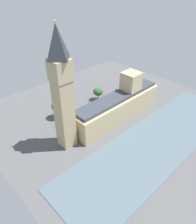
{
  "coord_description": "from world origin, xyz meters",
  "views": [
    {
      "loc": [
        -66.07,
        75.64,
        69.22
      ],
      "look_at": [
        1.0,
        11.6,
        7.4
      ],
      "focal_mm": 34.39,
      "sensor_mm": 36.0,
      "label": 1
    }
  ],
  "objects_px": {
    "car_yellow_cab_midblock": "(90,109)",
    "parliament_building": "(119,105)",
    "plane_tree_under_trees": "(98,92)",
    "street_lamp_leading": "(63,109)",
    "car_dark_green_by_river_gate": "(104,102)",
    "double_decker_bus_far_end": "(75,116)",
    "plane_tree_near_tower": "(65,105)",
    "pedestrian_kerbside": "(122,101)",
    "street_lamp_opposite_hall": "(71,105)",
    "clock_tower": "(62,90)",
    "plane_tree_trailing": "(58,106)",
    "car_blue_corner": "(117,95)"
  },
  "relations": [
    {
      "from": "car_dark_green_by_river_gate",
      "to": "street_lamp_leading",
      "type": "distance_m",
      "value": 26.9
    },
    {
      "from": "car_dark_green_by_river_gate",
      "to": "car_yellow_cab_midblock",
      "type": "bearing_deg",
      "value": -86.88
    },
    {
      "from": "clock_tower",
      "to": "double_decker_bus_far_end",
      "type": "distance_m",
      "value": 32.51
    },
    {
      "from": "car_dark_green_by_river_gate",
      "to": "plane_tree_near_tower",
      "type": "height_order",
      "value": "plane_tree_near_tower"
    },
    {
      "from": "parliament_building",
      "to": "car_yellow_cab_midblock",
      "type": "bearing_deg",
      "value": 24.71
    },
    {
      "from": "parliament_building",
      "to": "street_lamp_opposite_hall",
      "type": "distance_m",
      "value": 27.67
    },
    {
      "from": "car_dark_green_by_river_gate",
      "to": "car_yellow_cab_midblock",
      "type": "distance_m",
      "value": 11.24
    },
    {
      "from": "car_yellow_cab_midblock",
      "to": "double_decker_bus_far_end",
      "type": "distance_m",
      "value": 12.75
    },
    {
      "from": "car_yellow_cab_midblock",
      "to": "parliament_building",
      "type": "bearing_deg",
      "value": 31.64
    },
    {
      "from": "plane_tree_under_trees",
      "to": "street_lamp_leading",
      "type": "relative_size",
      "value": 1.35
    },
    {
      "from": "pedestrian_kerbside",
      "to": "plane_tree_trailing",
      "type": "bearing_deg",
      "value": 150.0
    },
    {
      "from": "street_lamp_leading",
      "to": "street_lamp_opposite_hall",
      "type": "height_order",
      "value": "street_lamp_leading"
    },
    {
      "from": "car_blue_corner",
      "to": "street_lamp_leading",
      "type": "bearing_deg",
      "value": -94.16
    },
    {
      "from": "car_yellow_cab_midblock",
      "to": "plane_tree_near_tower",
      "type": "distance_m",
      "value": 15.36
    },
    {
      "from": "car_dark_green_by_river_gate",
      "to": "double_decker_bus_far_end",
      "type": "height_order",
      "value": "double_decker_bus_far_end"
    },
    {
      "from": "car_yellow_cab_midblock",
      "to": "pedestrian_kerbside",
      "type": "relative_size",
      "value": 2.85
    },
    {
      "from": "plane_tree_under_trees",
      "to": "street_lamp_opposite_hall",
      "type": "height_order",
      "value": "plane_tree_under_trees"
    },
    {
      "from": "car_blue_corner",
      "to": "plane_tree_trailing",
      "type": "bearing_deg",
      "value": -93.72
    },
    {
      "from": "street_lamp_opposite_hall",
      "to": "car_blue_corner",
      "type": "bearing_deg",
      "value": -101.18
    },
    {
      "from": "parliament_building",
      "to": "street_lamp_opposite_hall",
      "type": "relative_size",
      "value": 9.3
    },
    {
      "from": "parliament_building",
      "to": "plane_tree_near_tower",
      "type": "relative_size",
      "value": 6.97
    },
    {
      "from": "car_blue_corner",
      "to": "car_dark_green_by_river_gate",
      "type": "height_order",
      "value": "same"
    },
    {
      "from": "plane_tree_under_trees",
      "to": "street_lamp_leading",
      "type": "height_order",
      "value": "plane_tree_under_trees"
    },
    {
      "from": "car_blue_corner",
      "to": "plane_tree_near_tower",
      "type": "height_order",
      "value": "plane_tree_near_tower"
    },
    {
      "from": "pedestrian_kerbside",
      "to": "plane_tree_trailing",
      "type": "xyz_separation_m",
      "value": [
        13.27,
        38.46,
        7.08
      ]
    },
    {
      "from": "clock_tower",
      "to": "car_dark_green_by_river_gate",
      "type": "relative_size",
      "value": 11.63
    },
    {
      "from": "car_blue_corner",
      "to": "car_yellow_cab_midblock",
      "type": "relative_size",
      "value": 1.01
    },
    {
      "from": "clock_tower",
      "to": "plane_tree_near_tower",
      "type": "distance_m",
      "value": 33.85
    },
    {
      "from": "street_lamp_leading",
      "to": "parliament_building",
      "type": "bearing_deg",
      "value": -134.73
    },
    {
      "from": "clock_tower",
      "to": "parliament_building",
      "type": "bearing_deg",
      "value": -92.42
    },
    {
      "from": "car_yellow_cab_midblock",
      "to": "plane_tree_near_tower",
      "type": "xyz_separation_m",
      "value": [
        6.4,
        12.96,
        5.19
      ]
    },
    {
      "from": "pedestrian_kerbside",
      "to": "plane_tree_near_tower",
      "type": "bearing_deg",
      "value": 147.09
    },
    {
      "from": "car_dark_green_by_river_gate",
      "to": "double_decker_bus_far_end",
      "type": "relative_size",
      "value": 0.44
    },
    {
      "from": "car_yellow_cab_midblock",
      "to": "pedestrian_kerbside",
      "type": "height_order",
      "value": "car_yellow_cab_midblock"
    },
    {
      "from": "car_blue_corner",
      "to": "street_lamp_leading",
      "type": "xyz_separation_m",
      "value": [
        6.01,
        37.9,
        3.47
      ]
    },
    {
      "from": "car_yellow_cab_midblock",
      "to": "plane_tree_under_trees",
      "type": "bearing_deg",
      "value": 122.36
    },
    {
      "from": "clock_tower",
      "to": "car_blue_corner",
      "type": "height_order",
      "value": "clock_tower"
    },
    {
      "from": "plane_tree_trailing",
      "to": "car_yellow_cab_midblock",
      "type": "bearing_deg",
      "value": -109.01
    },
    {
      "from": "double_decker_bus_far_end",
      "to": "pedestrian_kerbside",
      "type": "relative_size",
      "value": 7.12
    },
    {
      "from": "double_decker_bus_far_end",
      "to": "plane_tree_under_trees",
      "type": "relative_size",
      "value": 1.27
    },
    {
      "from": "car_dark_green_by_river_gate",
      "to": "pedestrian_kerbside",
      "type": "distance_m",
      "value": 11.65
    },
    {
      "from": "double_decker_bus_far_end",
      "to": "plane_tree_under_trees",
      "type": "xyz_separation_m",
      "value": [
        7.09,
        -24.07,
        3.18
      ]
    },
    {
      "from": "plane_tree_trailing",
      "to": "street_lamp_leading",
      "type": "xyz_separation_m",
      "value": [
        -0.19,
        -3.25,
        -3.4
      ]
    },
    {
      "from": "double_decker_bus_far_end",
      "to": "pedestrian_kerbside",
      "type": "distance_m",
      "value": 33.49
    },
    {
      "from": "car_yellow_cab_midblock",
      "to": "plane_tree_under_trees",
      "type": "relative_size",
      "value": 0.51
    },
    {
      "from": "parliament_building",
      "to": "plane_tree_trailing",
      "type": "relative_size",
      "value": 5.3
    },
    {
      "from": "car_blue_corner",
      "to": "clock_tower",
      "type": "bearing_deg",
      "value": -69.33
    },
    {
      "from": "car_dark_green_by_river_gate",
      "to": "plane_tree_near_tower",
      "type": "bearing_deg",
      "value": -101.87
    },
    {
      "from": "double_decker_bus_far_end",
      "to": "plane_tree_under_trees",
      "type": "distance_m",
      "value": 25.29
    },
    {
      "from": "parliament_building",
      "to": "street_lamp_leading",
      "type": "relative_size",
      "value": 9.11
    }
  ]
}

